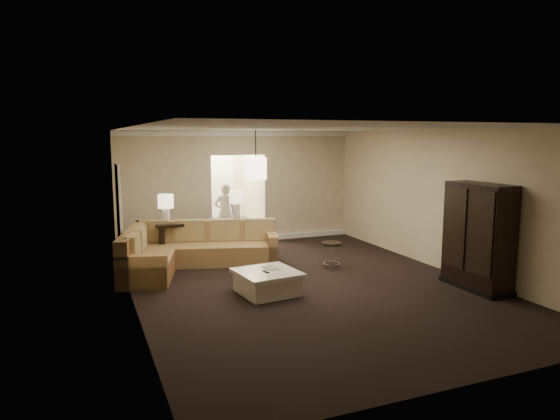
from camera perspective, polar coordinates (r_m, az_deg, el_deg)
name	(u,v)px	position (r m, az deg, el deg)	size (l,w,h in m)	color
ground	(306,285)	(9.14, 2.98, -8.53)	(8.00, 8.00, 0.00)	black
wall_back	(239,187)	(12.54, -4.73, 2.60)	(6.00, 0.04, 2.80)	#B9A68C
wall_front	(471,259)	(5.54, 20.96, -5.30)	(6.00, 0.04, 2.80)	#B9A68C
wall_left	(131,219)	(8.04, -16.69, -0.96)	(0.04, 8.00, 2.80)	#B9A68C
wall_right	(443,200)	(10.46, 18.11, 1.06)	(0.04, 8.00, 2.80)	#B9A68C
ceiling	(307,128)	(8.74, 3.13, 9.31)	(6.00, 8.00, 0.02)	white
crown_molding	(239,134)	(12.43, -4.74, 8.69)	(6.00, 0.10, 0.12)	white
baseboard	(240,240)	(12.70, -4.59, -3.44)	(6.00, 0.10, 0.12)	white
side_door	(119,215)	(10.86, -17.88, -0.54)	(0.05, 0.90, 2.10)	white
foyer	(224,186)	(13.83, -6.39, 2.71)	(1.44, 2.02, 2.80)	beige
sectional_sofa	(188,251)	(10.36, -10.51, -4.59)	(3.50, 2.54, 0.89)	brown
coffee_table	(267,282)	(8.60, -1.47, -8.21)	(1.09, 1.09, 0.41)	silver
console_table	(203,235)	(11.23, -8.78, -2.86)	(2.16, 0.73, 0.82)	black
armoire	(478,239)	(9.37, 21.69, -3.07)	(0.55, 1.30, 1.86)	black
drink_table	(332,250)	(10.23, 5.93, -4.53)	(0.42, 0.42, 0.53)	black
table_lamp_left	(166,204)	(10.86, -12.92, 0.65)	(0.33, 0.33, 0.63)	white
table_lamp_right	(236,200)	(11.41, -5.00, 1.20)	(0.33, 0.33, 0.63)	white
pendant_light	(256,168)	(11.27, -2.78, 4.79)	(0.38, 0.38, 1.09)	black
person	(225,209)	(12.82, -6.32, 0.09)	(0.59, 0.39, 1.64)	beige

